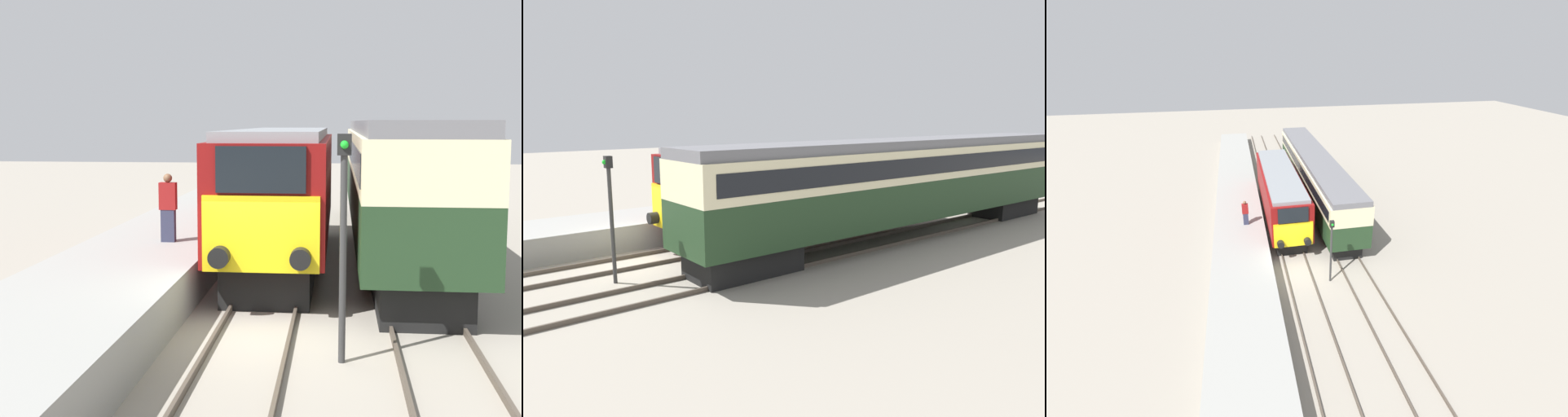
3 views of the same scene
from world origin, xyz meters
The scene contains 8 objects.
ground_plane centered at (0.00, 0.00, 0.00)m, with size 120.00×120.00×0.00m, color gray.
platform_left centered at (-3.30, 8.00, 0.51)m, with size 3.50×50.00×1.02m.
rails_near_track centered at (0.00, 5.00, 0.07)m, with size 1.51×60.00×0.14m.
rails_far_track centered at (3.40, 5.00, 0.07)m, with size 1.50×60.00×0.14m.
locomotive centered at (0.00, 7.28, 2.17)m, with size 2.70×12.59×3.95m.
passenger_carriage centered at (3.40, 10.41, 2.55)m, with size 2.75×20.78×4.19m.
person_on_platform centered at (-2.82, 4.77, 1.92)m, with size 0.44×0.26×1.80m.
signal_post centered at (1.70, -1.47, 2.35)m, with size 0.24×0.28×3.96m.
Camera 2 is at (16.86, -6.72, 5.16)m, focal length 35.00 mm.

